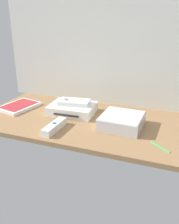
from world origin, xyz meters
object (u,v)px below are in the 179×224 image
game_console (72,109)px  remote_classic_pad (74,102)px  game_case (19,106)px  remote_wand (54,127)px  mini_computer (122,121)px  stylus_pen (160,147)px

game_console → remote_classic_pad: bearing=43.9°
remote_classic_pad → game_case: bearing=178.6°
remote_wand → game_console: bearing=94.0°
mini_computer → remote_classic_pad: (-24.97, 7.28, 2.77)cm
game_case → remote_wand: 33.49cm
mini_computer → remote_classic_pad: 26.15cm
game_case → stylus_pen: size_ratio=2.38×
game_console → mini_computer: 26.46cm
game_case → remote_wand: remote_wand is taller
mini_computer → remote_wand: 28.12cm
game_case → stylus_pen: bearing=-0.6°
game_console → remote_classic_pad: size_ratio=1.42×
remote_wand → mini_computer: bearing=29.3°
game_console → stylus_pen: bearing=-26.6°
remote_wand → stylus_pen: remote_wand is taller
game_console → mini_computer: size_ratio=1.25×
remote_classic_pad → stylus_pen: (42.18, -19.23, -5.06)cm
game_console → game_case: bearing=-177.7°
game_console → remote_wand: bearing=-91.3°
mini_computer → game_case: mini_computer is taller
mini_computer → remote_classic_pad: bearing=163.8°
game_console → mini_computer: mini_computer is taller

